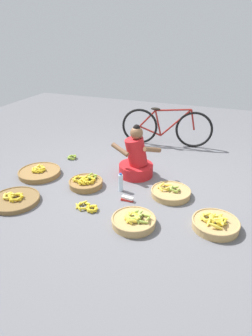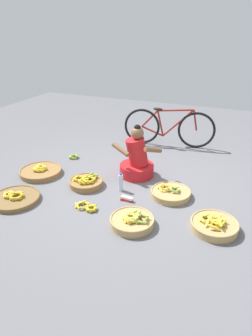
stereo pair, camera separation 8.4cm
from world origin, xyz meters
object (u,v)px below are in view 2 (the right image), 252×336
object	(u,v)px
banana_basket_near_vendor	(86,182)
water_bottle	(121,182)
loose_bananas_front_left	(74,157)
vendor_woman_front	(137,160)
bicycle_leaning	(169,128)
banana_basket_mid_left	(171,193)
loose_bananas_front_center	(88,207)
banana_basket_near_bicycle	(41,171)
banana_basket_mid_right	(132,221)
banana_basket_front_right	(214,225)
banana_basket_back_right	(15,198)
packet_carton_stack	(127,199)

from	to	relation	value
banana_basket_near_vendor	water_bottle	distance (m)	0.52
loose_bananas_front_left	vendor_woman_front	bearing A→B (deg)	-8.80
bicycle_leaning	banana_basket_near_vendor	bearing A→B (deg)	-108.35
banana_basket_mid_left	banana_basket_near_vendor	distance (m)	1.21
loose_bananas_front_left	loose_bananas_front_center	bearing A→B (deg)	-52.48
banana_basket_near_bicycle	banana_basket_mid_right	bearing A→B (deg)	-20.79
banana_basket_mid_right	banana_basket_mid_left	bearing A→B (deg)	72.84
vendor_woman_front	loose_bananas_front_left	world-z (taller)	vendor_woman_front
banana_basket_mid_right	loose_bananas_front_left	distance (m)	2.16
bicycle_leaning	water_bottle	xyz separation A→B (m)	(-0.15, -1.93, -0.23)
vendor_woman_front	banana_basket_front_right	size ratio (longest dim) A/B	1.51
banana_basket_near_vendor	banana_basket_mid_right	size ratio (longest dim) A/B	0.94
banana_basket_mid_left	loose_bananas_front_center	xyz separation A→B (m)	(-0.89, -0.70, -0.02)
bicycle_leaning	banana_basket_mid_right	distance (m)	2.65
water_bottle	bicycle_leaning	bearing A→B (deg)	85.63
loose_bananas_front_center	water_bottle	bearing A→B (deg)	70.97
banana_basket_near_bicycle	loose_bananas_front_center	size ratio (longest dim) A/B	1.91
banana_basket_near_bicycle	banana_basket_back_right	world-z (taller)	banana_basket_near_bicycle
water_bottle	packet_carton_stack	distance (m)	0.30
bicycle_leaning	loose_bananas_front_left	xyz separation A→B (m)	(-1.35, -1.22, -0.33)
banana_basket_mid_left	banana_basket_mid_right	size ratio (longest dim) A/B	1.04
loose_bananas_front_left	loose_bananas_front_center	xyz separation A→B (m)	(1.00, -1.30, -0.00)
banana_basket_back_right	loose_bananas_front_left	xyz separation A→B (m)	(-0.02, 1.49, -0.01)
banana_basket_front_right	loose_bananas_front_left	size ratio (longest dim) A/B	2.86
banana_basket_front_right	banana_basket_back_right	bearing A→B (deg)	-171.55
banana_basket_front_right	water_bottle	xyz separation A→B (m)	(-1.33, 0.41, 0.07)
banana_basket_near_bicycle	water_bottle	distance (m)	1.35
banana_basket_mid_left	loose_bananas_front_center	distance (m)	1.13
banana_basket_near_vendor	banana_basket_near_bicycle	size ratio (longest dim) A/B	0.76
banana_basket_mid_left	loose_bananas_front_center	world-z (taller)	banana_basket_mid_left
banana_basket_near_vendor	packet_carton_stack	bearing A→B (deg)	-12.58
banana_basket_near_bicycle	banana_basket_front_right	size ratio (longest dim) A/B	1.19
banana_basket_front_right	loose_bananas_front_center	size ratio (longest dim) A/B	1.60
banana_basket_front_right	packet_carton_stack	world-z (taller)	banana_basket_front_right
banana_basket_near_vendor	loose_bananas_front_left	bearing A→B (deg)	131.31
banana_basket_near_vendor	banana_basket_back_right	xyz separation A→B (m)	(-0.67, -0.71, -0.02)
bicycle_leaning	banana_basket_back_right	bearing A→B (deg)	-116.10
bicycle_leaning	banana_basket_near_bicycle	world-z (taller)	bicycle_leaning
banana_basket_near_bicycle	banana_basket_front_right	xyz separation A→B (m)	(2.68, -0.40, 0.01)
banana_basket_back_right	water_bottle	distance (m)	1.42
banana_basket_mid_right	banana_basket_back_right	bearing A→B (deg)	-176.70
vendor_woman_front	banana_basket_mid_left	size ratio (longest dim) A/B	1.50
banana_basket_near_bicycle	banana_basket_mid_right	xyz separation A→B (m)	(1.79, -0.68, 0.01)
banana_basket_back_right	packet_carton_stack	distance (m)	1.47
banana_basket_front_right	water_bottle	distance (m)	1.39
banana_basket_front_right	packet_carton_stack	size ratio (longest dim) A/B	3.18
banana_basket_mid_left	loose_bananas_front_left	distance (m)	1.98
banana_basket_near_vendor	packet_carton_stack	size ratio (longest dim) A/B	2.88
vendor_woman_front	banana_basket_near_vendor	distance (m)	0.83
bicycle_leaning	banana_basket_near_bicycle	size ratio (longest dim) A/B	2.63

